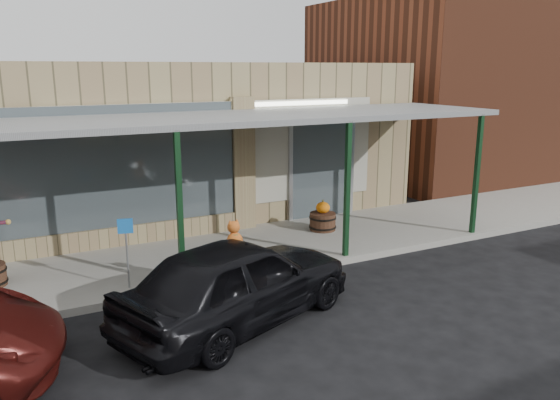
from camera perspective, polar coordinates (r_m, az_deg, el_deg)
name	(u,v)px	position (r m, az deg, el deg)	size (l,w,h in m)	color
ground	(327,318)	(9.34, 4.89, -12.23)	(120.00, 120.00, 0.00)	black
sidewalk	(242,251)	(12.28, -4.03, -5.37)	(40.00, 3.20, 0.15)	gray
storefront	(178,139)	(16.04, -10.61, 6.33)	(12.00, 6.25, 4.20)	#95855B
awning	(240,120)	(11.62, -4.19, 8.38)	(12.00, 3.00, 3.04)	slate
block_buildings_near	(228,78)	(17.56, -5.42, 12.59)	(61.00, 8.00, 8.00)	brown
barrel_pumpkin	(323,219)	(13.55, 4.48, -2.02)	(0.84, 0.84, 0.76)	#4A2A1D
handicap_sign	(126,244)	(10.20, -15.76, -4.43)	(0.27, 0.08, 1.31)	gray
parked_sedan	(238,281)	(8.90, -4.40, -8.45)	(4.58, 3.15, 1.49)	black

